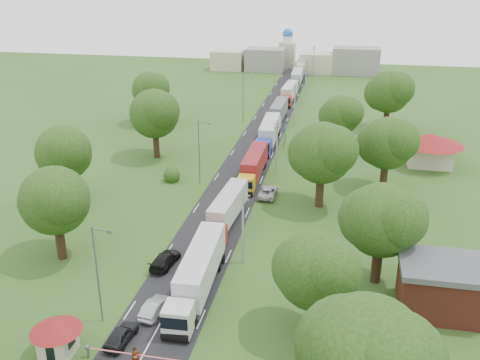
% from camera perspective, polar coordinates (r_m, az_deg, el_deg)
% --- Properties ---
extents(ground, '(260.00, 260.00, 0.00)m').
position_cam_1_polar(ground, '(68.08, -3.13, -5.36)').
color(ground, '#2D4D19').
rests_on(ground, ground).
extents(road, '(8.00, 200.00, 0.04)m').
position_cam_1_polar(road, '(85.88, 0.13, 0.65)').
color(road, black).
rests_on(road, ground).
extents(boom_barrier, '(9.22, 0.35, 1.18)m').
position_cam_1_polar(boom_barrier, '(48.20, -12.46, -17.64)').
color(boom_barrier, slate).
rests_on(boom_barrier, ground).
extents(guard_booth, '(4.40, 4.40, 3.45)m').
position_cam_1_polar(guard_booth, '(49.77, -19.00, -15.14)').
color(guard_booth, '#BCB59C').
rests_on(guard_booth, ground).
extents(info_sign, '(0.12, 3.10, 4.10)m').
position_cam_1_polar(info_sign, '(98.20, 4.82, 5.18)').
color(info_sign, slate).
rests_on(info_sign, ground).
extents(pole_1, '(1.60, 0.24, 9.00)m').
position_cam_1_polar(pole_1, '(58.78, 0.32, -4.87)').
color(pole_1, gray).
rests_on(pole_1, ground).
extents(pole_2, '(1.60, 0.24, 9.00)m').
position_cam_1_polar(pole_2, '(84.40, 3.94, 3.59)').
color(pole_2, gray).
rests_on(pole_2, ground).
extents(pole_3, '(1.60, 0.24, 9.00)m').
position_cam_1_polar(pole_3, '(111.18, 5.86, 8.04)').
color(pole_3, gray).
rests_on(pole_3, ground).
extents(pole_4, '(1.60, 0.24, 9.00)m').
position_cam_1_polar(pole_4, '(138.44, 7.05, 10.75)').
color(pole_4, gray).
rests_on(pole_4, ground).
extents(pole_5, '(1.60, 0.24, 9.00)m').
position_cam_1_polar(pole_5, '(165.95, 7.86, 12.56)').
color(pole_5, gray).
rests_on(pole_5, ground).
extents(lamp_0, '(2.03, 0.22, 10.00)m').
position_cam_1_polar(lamp_0, '(50.72, -14.87, -9.26)').
color(lamp_0, slate).
rests_on(lamp_0, ground).
extents(lamp_1, '(2.03, 0.22, 10.00)m').
position_cam_1_polar(lamp_1, '(80.58, -4.30, 3.32)').
color(lamp_1, slate).
rests_on(lamp_1, ground).
extents(lamp_2, '(2.03, 0.22, 10.00)m').
position_cam_1_polar(lamp_2, '(113.42, 0.41, 8.88)').
color(lamp_2, slate).
rests_on(lamp_2, ground).
extents(tree_1, '(9.60, 9.60, 12.05)m').
position_cam_1_polar(tree_1, '(37.08, 13.30, -17.79)').
color(tree_1, '#382616').
rests_on(tree_1, ground).
extents(tree_2, '(8.00, 8.00, 10.10)m').
position_cam_1_polar(tree_2, '(47.54, 8.01, -9.46)').
color(tree_2, '#382616').
rests_on(tree_2, ground).
extents(tree_3, '(8.80, 8.80, 11.07)m').
position_cam_1_polar(tree_3, '(56.24, 14.84, -4.08)').
color(tree_3, '#382616').
rests_on(tree_3, ground).
extents(tree_4, '(9.60, 9.60, 12.05)m').
position_cam_1_polar(tree_4, '(72.59, 8.74, 2.92)').
color(tree_4, '#382616').
rests_on(tree_4, ground).
extents(tree_5, '(8.80, 8.80, 11.07)m').
position_cam_1_polar(tree_5, '(80.60, 15.43, 3.83)').
color(tree_5, '#382616').
rests_on(tree_5, ground).
extents(tree_6, '(8.00, 8.00, 10.10)m').
position_cam_1_polar(tree_6, '(96.83, 10.70, 6.85)').
color(tree_6, '#382616').
rests_on(tree_6, ground).
extents(tree_7, '(9.60, 9.60, 12.05)m').
position_cam_1_polar(tree_7, '(111.49, 15.60, 9.06)').
color(tree_7, '#382616').
rests_on(tree_7, ground).
extents(tree_10, '(8.80, 8.80, 11.07)m').
position_cam_1_polar(tree_10, '(62.20, -19.11, -2.01)').
color(tree_10, '#382616').
rests_on(tree_10, ground).
extents(tree_11, '(8.80, 8.80, 11.07)m').
position_cam_1_polar(tree_11, '(77.65, -18.25, 2.83)').
color(tree_11, '#382616').
rests_on(tree_11, ground).
extents(tree_12, '(9.60, 9.60, 12.05)m').
position_cam_1_polar(tree_12, '(92.39, -9.10, 7.03)').
color(tree_12, '#382616').
rests_on(tree_12, ground).
extents(tree_13, '(8.80, 8.80, 11.07)m').
position_cam_1_polar(tree_13, '(113.47, -9.49, 9.46)').
color(tree_13, '#382616').
rests_on(tree_13, ground).
extents(house_brick, '(8.60, 6.60, 5.20)m').
position_cam_1_polar(house_brick, '(55.60, 20.86, -10.58)').
color(house_brick, maroon).
rests_on(house_brick, ground).
extents(house_cream, '(10.08, 10.08, 5.80)m').
position_cam_1_polar(house_cream, '(93.85, 19.70, 3.56)').
color(house_cream, '#BCB59C').
rests_on(house_cream, ground).
extents(distant_town, '(52.00, 8.00, 8.00)m').
position_cam_1_polar(distant_town, '(171.41, 6.32, 12.52)').
color(distant_town, gray).
rests_on(distant_town, ground).
extents(church, '(5.00, 5.00, 12.30)m').
position_cam_1_polar(church, '(179.44, 5.06, 13.60)').
color(church, '#BCB59C').
rests_on(church, ground).
extents(truck_0, '(3.21, 15.80, 4.37)m').
position_cam_1_polar(truck_0, '(54.90, -4.48, -9.87)').
color(truck_0, silver).
rests_on(truck_0, ground).
extents(truck_1, '(3.09, 14.10, 3.89)m').
position_cam_1_polar(truck_1, '(68.43, -1.43, -3.26)').
color(truck_1, '#A41F12').
rests_on(truck_1, ground).
extents(truck_2, '(2.51, 14.41, 4.00)m').
position_cam_1_polar(truck_2, '(83.32, 1.45, 1.51)').
color(truck_2, gold).
rests_on(truck_2, ground).
extents(truck_3, '(3.11, 15.77, 4.36)m').
position_cam_1_polar(truck_3, '(99.33, 3.08, 5.01)').
color(truck_3, '#1C35AA').
rests_on(truck_3, ground).
extents(truck_4, '(2.63, 14.29, 3.96)m').
position_cam_1_polar(truck_4, '(115.08, 4.11, 7.25)').
color(truck_4, '#B8B8B8').
rests_on(truck_4, ground).
extents(truck_5, '(3.05, 14.57, 4.03)m').
position_cam_1_polar(truck_5, '(132.85, 5.25, 9.22)').
color(truck_5, maroon).
rests_on(truck_5, ground).
extents(truck_6, '(2.97, 15.14, 4.19)m').
position_cam_1_polar(truck_6, '(150.22, 6.05, 10.71)').
color(truck_6, '#2A712F').
rests_on(truck_6, ground).
extents(truck_7, '(3.19, 14.41, 3.98)m').
position_cam_1_polar(truck_7, '(165.17, 6.47, 11.67)').
color(truck_7, silver).
rests_on(truck_7, ground).
extents(car_lane_front, '(2.11, 4.37, 1.44)m').
position_cam_1_polar(car_lane_front, '(50.42, -12.55, -15.87)').
color(car_lane_front, black).
rests_on(car_lane_front, ground).
extents(car_lane_mid, '(2.00, 4.44, 1.42)m').
position_cam_1_polar(car_lane_mid, '(53.30, -9.09, -13.27)').
color(car_lane_mid, '#999CA1').
rests_on(car_lane_mid, ground).
extents(car_lane_rear, '(2.65, 5.27, 1.47)m').
position_cam_1_polar(car_lane_rear, '(60.72, -8.00, -8.41)').
color(car_lane_rear, black).
rests_on(car_lane_rear, ground).
extents(car_verge_near, '(2.46, 5.27, 1.46)m').
position_cam_1_polar(car_verge_near, '(77.42, 2.98, -1.26)').
color(car_verge_near, '#B7B7B7').
rests_on(car_verge_near, ground).
extents(car_verge_far, '(2.77, 5.16, 1.67)m').
position_cam_1_polar(car_verge_far, '(93.73, 6.11, 2.92)').
color(car_verge_far, '#4C4F53').
rests_on(car_verge_far, ground).
extents(pedestrian_near, '(0.84, 0.77, 1.93)m').
position_cam_1_polar(pedestrian_near, '(47.45, -11.09, -18.14)').
color(pedestrian_near, gray).
rests_on(pedestrian_near, ground).
extents(pedestrian_booth, '(1.01, 1.09, 1.79)m').
position_cam_1_polar(pedestrian_booth, '(51.23, -17.28, -15.49)').
color(pedestrian_booth, gray).
rests_on(pedestrian_booth, ground).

